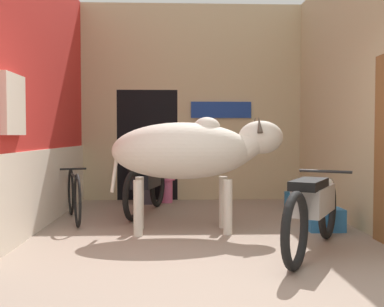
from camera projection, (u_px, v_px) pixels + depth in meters
The scene contains 12 objects.
ground_plane at pixel (211, 276), 3.83m from camera, with size 30.00×30.00×0.00m, color gray.
wall_left_shopfront at pixel (38, 94), 5.94m from camera, with size 0.25×4.56×3.63m.
wall_back_with_doorway at pixel (175, 119), 8.57m from camera, with size 4.07×0.93×3.63m.
wall_right_with_door at pixel (354, 92), 6.06m from camera, with size 0.22×4.56×3.63m.
cow at pixel (191, 151), 5.56m from camera, with size 2.16×0.80×1.44m.
motorcycle_near at pixel (314, 207), 4.58m from camera, with size 1.13×1.85×0.81m.
motorcycle_far at pixel (146, 183), 6.90m from camera, with size 0.67×1.95×0.81m.
bicycle at pixel (74, 195), 6.32m from camera, with size 0.61×1.62×0.72m.
shopkeeper_seated at pixel (144, 166), 7.92m from camera, with size 0.43×0.34×1.26m.
plastic_stool at pixel (167, 189), 8.01m from camera, with size 0.30×0.30×0.44m.
crate at pixel (325, 220), 5.65m from camera, with size 0.44×0.32×0.28m.
bucket at pixel (292, 200), 7.48m from camera, with size 0.26×0.26×0.26m.
Camera 1 is at (-0.30, -3.77, 1.20)m, focal length 42.00 mm.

